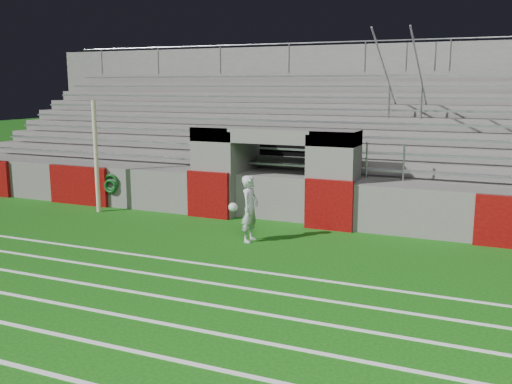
% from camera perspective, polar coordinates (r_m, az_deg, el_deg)
% --- Properties ---
extents(ground, '(90.00, 90.00, 0.00)m').
position_cam_1_polar(ground, '(13.30, -3.89, -5.92)').
color(ground, '#12510D').
rests_on(ground, ground).
extents(field_post, '(0.13, 0.13, 3.36)m').
position_cam_1_polar(field_post, '(17.72, -15.70, 3.41)').
color(field_post, beige).
rests_on(field_post, ground).
extents(field_markings, '(28.00, 8.09, 0.01)m').
position_cam_1_polar(field_markings, '(9.41, -18.33, -13.57)').
color(field_markings, white).
rests_on(field_markings, ground).
extents(stadium_structure, '(26.00, 8.48, 5.42)m').
position_cam_1_polar(stadium_structure, '(20.29, 6.41, 4.07)').
color(stadium_structure, '#5E5B59').
rests_on(stadium_structure, ground).
extents(goalkeeper_with_ball, '(0.62, 0.70, 1.64)m').
position_cam_1_polar(goalkeeper_with_ball, '(13.89, -0.67, -1.68)').
color(goalkeeper_with_ball, silver).
rests_on(goalkeeper_with_ball, ground).
extents(hose_coil, '(0.55, 0.14, 0.62)m').
position_cam_1_polar(hose_coil, '(18.31, -14.33, 0.80)').
color(hose_coil, '#0C3C10').
rests_on(hose_coil, ground).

